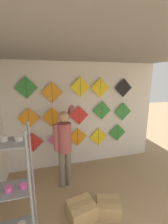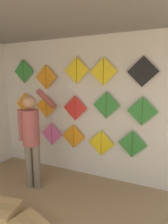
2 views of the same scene
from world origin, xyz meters
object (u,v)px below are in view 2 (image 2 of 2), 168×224
Objects in this scene: kite_0 at (29,131)px; kite_11 at (46,77)px; kite_12 at (77,70)px; cardboard_box at (1,215)px; kite_14 at (143,72)px; kite_9 at (142,111)px; kite_13 at (103,72)px; kite_5 at (26,104)px; kite_6 at (46,106)px; kite_4 at (132,144)px; kite_10 at (24,71)px; kite_2 at (73,136)px; kite_3 at (101,144)px; kite_8 at (106,105)px; shopkeeper at (32,134)px; kite_7 at (75,108)px; kite_1 at (52,136)px.

kite_0 is 1.36m from kite_11.
cardboard_box is at bearing -103.71° from kite_12.
kite_9 is at bearing 0.00° from kite_14.
kite_12 is 0.54m from kite_13.
kite_6 is at bearing 0.00° from kite_5.
kite_10 reaches higher than kite_4.
kite_12 is at bearing 0.00° from kite_6.
kite_2 is at bearing 180.00° from kite_4.
kite_6 is (0.56, 0.00, -0.02)m from kite_5.
kite_3 is at bearing -0.07° from kite_2.
kite_14 is at bearing 0.00° from kite_0.
kite_14 reaches higher than kite_11.
kite_11 is at bearing 0.00° from kite_5.
kite_13 is (-0.07, 0.00, 0.62)m from kite_8.
kite_8 is (1.35, 0.00, 0.10)m from kite_6.
kite_10 is at bearing 180.00° from kite_14.
kite_0 is at bearing 179.98° from kite_3.
kite_0 is 1.00× the size of kite_11.
kite_13 is (1.09, 0.75, 1.10)m from shopkeeper.
kite_3 is 1.56m from kite_14.
kite_13 is (0.58, 0.00, 0.71)m from kite_7.
kite_10 reaches higher than kite_1.
kite_9 is 1.00× the size of kite_13.
kite_10 is at bearing 180.00° from kite_9.
kite_10 is (-1.21, 0.00, 1.35)m from kite_2.
cardboard_box is 1.00× the size of kite_13.
kite_3 is at bearing -0.02° from kite_0.
kite_9 is 2.66m from kite_10.
kite_12 is at bearing 76.29° from cardboard_box.
kite_3 is 0.60m from kite_4.
cardboard_box is at bearing -134.62° from kite_14.
kite_4 is (1.74, 0.00, 0.06)m from kite_1.
kite_7 is at bearing 180.00° from kite_13.
kite_14 is at bearing 180.00° from kite_9.
kite_10 reaches higher than shopkeeper.
cardboard_box is 1.00× the size of kite_11.
kite_0 is 1.00× the size of kite_10.
kite_11 is (-0.63, 0.00, 1.23)m from kite_2.
kite_5 is (-1.82, 0.00, 0.71)m from kite_3.
kite_1 is 2.00m from kite_9.
kite_4 is 1.31m from kite_14.
kite_4 is at bearing 0.00° from kite_5.
kite_9 is (0.73, 0.00, 0.72)m from kite_3.
kite_6 is at bearing 179.97° from kite_3.
shopkeeper reaches higher than kite_5.
kite_4 is at bearing 180.00° from kite_9.
shopkeeper is at bearing -147.02° from kite_8.
kite_1 is 2.30m from kite_14.
cardboard_box is 2.77m from kite_10.
kite_7 is at bearing 0.00° from kite_11.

